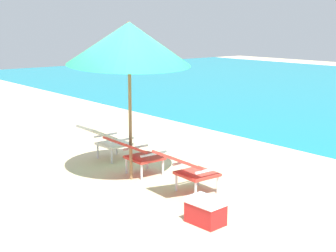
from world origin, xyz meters
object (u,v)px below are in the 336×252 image
Objects in this scene: lounge_chair_left at (106,139)px; cooler_box at (206,211)px; lounge_chair_right at (188,168)px; beach_umbrella_center at (129,43)px; lounge_chair_center at (135,152)px.

cooler_box is (3.18, -0.56, -0.24)m from lounge_chair_left.
lounge_chair_right is (2.26, -0.04, 0.00)m from lounge_chair_left.
lounge_chair_right is 2.06m from beach_umbrella_center.
lounge_chair_left is 1.01× the size of lounge_chair_center.
lounge_chair_right is at bearing -1.11° from lounge_chair_left.
lounge_chair_left is 2.09m from beach_umbrella_center.
beach_umbrella_center is (-1.10, -0.22, 1.72)m from lounge_chair_right.
lounge_chair_center reaches higher than cooler_box.
beach_umbrella_center is at bearing -12.92° from lounge_chair_left.
cooler_box is at bearing -9.96° from lounge_chair_left.
lounge_chair_left and lounge_chair_center have the same top height.
lounge_chair_left reaches higher than cooler_box.
cooler_box is at bearing -11.76° from lounge_chair_center.
lounge_chair_left is 0.36× the size of beach_umbrella_center.
lounge_chair_center is at bearing 168.24° from cooler_box.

